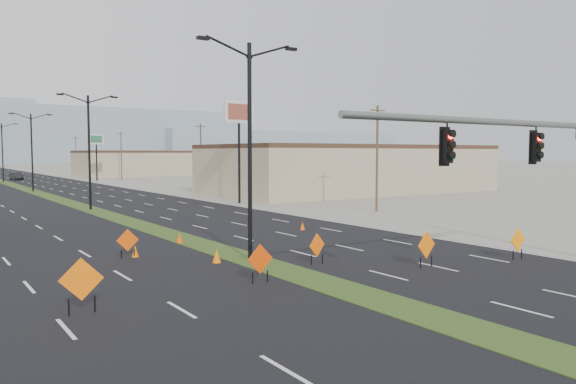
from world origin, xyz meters
TOP-DOWN VIEW (x-y plane):
  - ground at (0.00, 0.00)m, footprint 600.00×600.00m
  - road_surface at (0.00, 100.00)m, footprint 25.00×400.00m
  - median_strip at (0.00, 100.00)m, footprint 2.00×400.00m
  - building_se_near at (34.00, 45.00)m, footprint 36.00×18.00m
  - building_se_far at (38.00, 110.00)m, footprint 44.00×16.00m
  - mesa_center at (40.00, 300.00)m, footprint 220.00×50.00m
  - mesa_east at (180.00, 290.00)m, footprint 160.00×50.00m
  - signal_mast at (8.56, 2.00)m, footprint 16.30×0.60m
  - streetlight_0 at (0.00, 12.00)m, footprint 5.15×0.24m
  - streetlight_1 at (0.00, 40.00)m, footprint 5.15×0.24m
  - streetlight_2 at (0.00, 68.00)m, footprint 5.15×0.24m
  - streetlight_3 at (0.00, 96.00)m, footprint 5.15×0.24m
  - utility_pole_0 at (20.00, 25.00)m, footprint 1.60×0.20m
  - utility_pole_1 at (20.00, 60.00)m, footprint 1.60×0.20m
  - utility_pole_2 at (20.00, 95.00)m, footprint 1.60×0.20m
  - utility_pole_3 at (20.00, 130.00)m, footprint 1.60×0.20m
  - car_mid at (3.02, 102.97)m, footprint 1.94×4.44m
  - construction_sign_0 at (-8.74, 7.29)m, footprint 1.33×0.26m
  - construction_sign_1 at (-2.00, 7.79)m, footprint 1.14×0.11m
  - construction_sign_2 at (-4.59, 15.65)m, footprint 1.06×0.06m
  - construction_sign_3 at (2.00, 9.49)m, footprint 1.03×0.33m
  - construction_sign_4 at (5.58, 6.30)m, footprint 1.20×0.20m
  - construction_sign_5 at (10.50, 5.15)m, footprint 1.14×0.06m
  - cone_0 at (-4.20, 15.75)m, footprint 0.45×0.45m
  - cone_1 at (-1.58, 12.30)m, footprint 0.51×0.51m
  - cone_2 at (7.98, 19.03)m, footprint 0.42×0.42m
  - cone_3 at (-0.80, 18.43)m, footprint 0.40×0.40m
  - pole_sign_east_near at (14.00, 38.33)m, footprint 3.32×0.53m
  - pole_sign_east_far at (14.67, 92.23)m, footprint 2.74×0.96m

SIDE VIEW (x-z plane):
  - ground at x=0.00m, z-range 0.00..0.00m
  - road_surface at x=0.00m, z-range -0.01..0.01m
  - median_strip at x=0.00m, z-range -0.02..0.02m
  - cone_2 at x=7.98m, z-range 0.00..0.55m
  - cone_0 at x=-4.20m, z-range 0.00..0.59m
  - cone_3 at x=-0.80m, z-range 0.00..0.64m
  - cone_1 at x=-1.58m, z-range 0.00..0.67m
  - car_mid at x=3.02m, z-range 0.00..1.42m
  - construction_sign_2 at x=-4.59m, z-range 0.12..1.53m
  - construction_sign_3 at x=2.00m, z-range 0.12..1.53m
  - construction_sign_5 at x=10.50m, z-range 0.13..1.64m
  - construction_sign_1 at x=-2.00m, z-range 0.13..1.65m
  - construction_sign_4 at x=5.58m, z-range 0.14..1.74m
  - construction_sign_0 at x=-8.74m, z-range 0.16..1.95m
  - building_se_far at x=38.00m, z-range 0.00..5.00m
  - building_se_near at x=34.00m, z-range 0.00..5.50m
  - utility_pole_0 at x=20.00m, z-range 0.17..9.17m
  - utility_pole_1 at x=20.00m, z-range 0.17..9.17m
  - utility_pole_2 at x=20.00m, z-range 0.17..9.17m
  - utility_pole_3 at x=20.00m, z-range 0.17..9.17m
  - signal_mast at x=8.56m, z-range 0.79..8.79m
  - streetlight_0 at x=0.00m, z-range 0.41..10.43m
  - streetlight_1 at x=0.00m, z-range 0.41..10.43m
  - streetlight_2 at x=0.00m, z-range 0.41..10.43m
  - streetlight_3 at x=0.00m, z-range 0.41..10.43m
  - pole_sign_east_far at x=14.67m, z-range 2.57..10.94m
  - pole_sign_east_near at x=14.00m, z-range 3.24..13.38m
  - mesa_east at x=180.00m, z-range 0.00..18.00m
  - mesa_center at x=40.00m, z-range 0.00..28.00m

